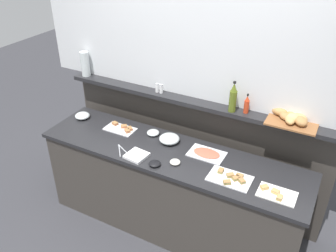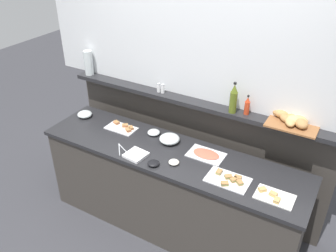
% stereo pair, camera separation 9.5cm
% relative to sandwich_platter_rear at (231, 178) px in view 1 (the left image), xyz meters
% --- Properties ---
extents(ground_plane, '(12.00, 12.00, 0.00)m').
position_rel_sandwich_platter_rear_xyz_m(ground_plane, '(-0.58, 0.70, -0.90)').
color(ground_plane, '#38383D').
extents(buffet_counter, '(2.43, 0.62, 0.88)m').
position_rel_sandwich_platter_rear_xyz_m(buffet_counter, '(-0.58, 0.10, -0.45)').
color(buffet_counter, '#3D3833').
rests_on(buffet_counter, ground_plane).
extents(back_ledge_unit, '(2.64, 0.22, 1.21)m').
position_rel_sandwich_platter_rear_xyz_m(back_ledge_unit, '(-0.58, 0.59, -0.26)').
color(back_ledge_unit, '#3D3833').
rests_on(back_ledge_unit, ground_plane).
extents(upper_wall_panel, '(3.24, 0.08, 1.39)m').
position_rel_sandwich_platter_rear_xyz_m(upper_wall_panel, '(-0.58, 0.61, 1.01)').
color(upper_wall_panel, silver).
rests_on(upper_wall_panel, back_ledge_unit).
extents(sandwich_platter_rear, '(0.34, 0.21, 0.04)m').
position_rel_sandwich_platter_rear_xyz_m(sandwich_platter_rear, '(0.00, 0.00, 0.00)').
color(sandwich_platter_rear, silver).
rests_on(sandwich_platter_rear, buffet_counter).
extents(sandwich_platter_side, '(0.28, 0.18, 0.04)m').
position_rel_sandwich_platter_rear_xyz_m(sandwich_platter_side, '(0.36, -0.01, -0.00)').
color(sandwich_platter_side, white).
rests_on(sandwich_platter_side, buffet_counter).
extents(sandwich_platter_front, '(0.30, 0.17, 0.04)m').
position_rel_sandwich_platter_rear_xyz_m(sandwich_platter_front, '(-1.18, 0.22, -0.00)').
color(sandwich_platter_front, silver).
rests_on(sandwich_platter_front, buffet_counter).
extents(cold_cuts_platter, '(0.31, 0.20, 0.02)m').
position_rel_sandwich_platter_rear_xyz_m(cold_cuts_platter, '(-0.29, 0.22, -0.00)').
color(cold_cuts_platter, silver).
rests_on(cold_cuts_platter, buffet_counter).
extents(glass_bowl_large, '(0.12, 0.12, 0.05)m').
position_rel_sandwich_platter_rear_xyz_m(glass_bowl_large, '(-0.86, 0.28, 0.01)').
color(glass_bowl_large, silver).
rests_on(glass_bowl_large, buffet_counter).
extents(glass_bowl_medium, '(0.19, 0.19, 0.07)m').
position_rel_sandwich_platter_rear_xyz_m(glass_bowl_medium, '(-0.67, 0.24, 0.02)').
color(glass_bowl_medium, silver).
rests_on(glass_bowl_medium, buffet_counter).
extents(glass_bowl_small, '(0.15, 0.15, 0.06)m').
position_rel_sandwich_platter_rear_xyz_m(glass_bowl_small, '(-1.65, 0.21, 0.02)').
color(glass_bowl_small, silver).
rests_on(glass_bowl_small, buffet_counter).
extents(condiment_bowl_dark, '(0.10, 0.10, 0.04)m').
position_rel_sandwich_platter_rear_xyz_m(condiment_bowl_dark, '(-0.61, -0.13, 0.01)').
color(condiment_bowl_dark, black).
rests_on(condiment_bowl_dark, buffet_counter).
extents(condiment_bowl_cream, '(0.09, 0.09, 0.03)m').
position_rel_sandwich_platter_rear_xyz_m(condiment_bowl_cream, '(-0.48, -0.02, 0.00)').
color(condiment_bowl_cream, silver).
rests_on(condiment_bowl_cream, buffet_counter).
extents(serving_tongs, '(0.17, 0.15, 0.01)m').
position_rel_sandwich_platter_rear_xyz_m(serving_tongs, '(-0.98, -0.08, -0.01)').
color(serving_tongs, '#B7BABF').
rests_on(serving_tongs, buffet_counter).
extents(napkin_stack, '(0.19, 0.19, 0.02)m').
position_rel_sandwich_platter_rear_xyz_m(napkin_stack, '(-0.81, -0.09, 0.00)').
color(napkin_stack, white).
rests_on(napkin_stack, buffet_counter).
extents(hot_sauce_bottle, '(0.04, 0.04, 0.18)m').
position_rel_sandwich_platter_rear_xyz_m(hot_sauce_bottle, '(-0.08, 0.51, 0.39)').
color(hot_sauce_bottle, red).
rests_on(hot_sauce_bottle, back_ledge_unit).
extents(olive_oil_bottle, '(0.06, 0.06, 0.28)m').
position_rel_sandwich_platter_rear_xyz_m(olive_oil_bottle, '(-0.19, 0.48, 0.44)').
color(olive_oil_bottle, '#56661E').
rests_on(olive_oil_bottle, back_ledge_unit).
extents(salt_shaker, '(0.03, 0.03, 0.09)m').
position_rel_sandwich_platter_rear_xyz_m(salt_shaker, '(-0.95, 0.51, 0.36)').
color(salt_shaker, white).
rests_on(salt_shaker, back_ledge_unit).
extents(pepper_shaker, '(0.03, 0.03, 0.09)m').
position_rel_sandwich_platter_rear_xyz_m(pepper_shaker, '(-0.90, 0.51, 0.36)').
color(pepper_shaker, white).
rests_on(pepper_shaker, back_ledge_unit).
extents(bread_basket, '(0.41, 0.27, 0.08)m').
position_rel_sandwich_platter_rear_xyz_m(bread_basket, '(0.29, 0.53, 0.35)').
color(bread_basket, brown).
rests_on(bread_basket, back_ledge_unit).
extents(water_carafe, '(0.09, 0.09, 0.26)m').
position_rel_sandwich_platter_rear_xyz_m(water_carafe, '(-1.80, 0.51, 0.44)').
color(water_carafe, silver).
rests_on(water_carafe, back_ledge_unit).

